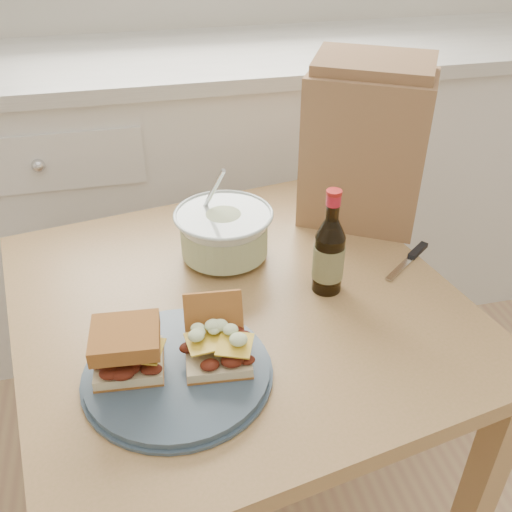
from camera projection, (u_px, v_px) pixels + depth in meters
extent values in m
cube|color=white|center=(212.00, 193.00, 2.01)|extent=(2.40, 0.60, 0.90)
cube|color=silver|center=(205.00, 57.00, 1.75)|extent=(2.50, 0.64, 0.04)
cube|color=tan|center=(237.00, 305.00, 1.13)|extent=(0.97, 0.97, 0.04)
cube|color=tan|center=(476.00, 499.00, 1.16)|extent=(0.06, 0.06, 0.66)
cube|color=tan|center=(55.00, 362.00, 1.49)|extent=(0.06, 0.06, 0.66)
cube|color=tan|center=(308.00, 293.00, 1.73)|extent=(0.06, 0.06, 0.66)
cylinder|color=#3B4E60|center=(178.00, 372.00, 0.94)|extent=(0.31, 0.31, 0.02)
cube|color=beige|center=(130.00, 363.00, 0.93)|extent=(0.12, 0.11, 0.02)
cube|color=yellow|center=(127.00, 348.00, 0.91)|extent=(0.07, 0.07, 0.00)
cube|color=#A25D2B|center=(125.00, 337.00, 0.90)|extent=(0.12, 0.11, 0.03)
cube|color=beige|center=(218.00, 357.00, 0.94)|extent=(0.11, 0.11, 0.02)
cube|color=yellow|center=(217.00, 342.00, 0.92)|extent=(0.07, 0.07, 0.00)
cube|color=#A25D2B|center=(214.00, 318.00, 0.97)|extent=(0.11, 0.08, 0.09)
cone|color=silver|center=(224.00, 236.00, 1.21)|extent=(0.20, 0.20, 0.11)
cylinder|color=silver|center=(224.00, 238.00, 1.21)|extent=(0.19, 0.19, 0.07)
torus|color=silver|center=(223.00, 214.00, 1.18)|extent=(0.21, 0.21, 0.01)
cylinder|color=silver|center=(211.00, 194.00, 1.18)|extent=(0.06, 0.07, 0.14)
cylinder|color=black|center=(328.00, 263.00, 1.11)|extent=(0.06, 0.06, 0.12)
cone|color=black|center=(331.00, 228.00, 1.07)|extent=(0.06, 0.06, 0.04)
cylinder|color=black|center=(333.00, 207.00, 1.04)|extent=(0.02, 0.02, 0.05)
cylinder|color=red|center=(334.00, 200.00, 1.03)|extent=(0.03, 0.03, 0.02)
cylinder|color=#AF2120|center=(334.00, 192.00, 1.02)|extent=(0.03, 0.03, 0.01)
cylinder|color=#374020|center=(328.00, 261.00, 1.11)|extent=(0.06, 0.06, 0.07)
cube|color=silver|center=(401.00, 267.00, 1.20)|extent=(0.10, 0.08, 0.00)
cube|color=black|center=(418.00, 251.00, 1.25)|extent=(0.06, 0.05, 0.01)
cube|color=#8F6645|center=(365.00, 150.00, 1.28)|extent=(0.32, 0.28, 0.35)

